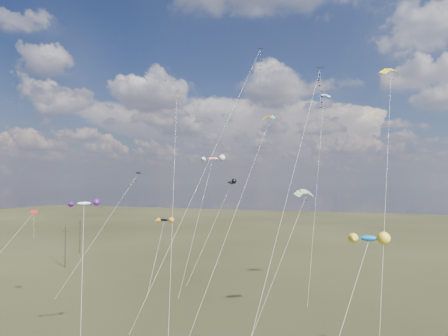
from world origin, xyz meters
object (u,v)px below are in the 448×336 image
(utility_pole_far, at_px, (80,236))
(novelty_black_orange, at_px, (164,220))
(utility_pole_near, at_px, (65,247))
(diamond_black_high, at_px, (317,100))
(parafoil_yellow, at_px, (391,70))

(utility_pole_far, relative_size, novelty_black_orange, 0.71)
(utility_pole_near, bearing_deg, diamond_black_high, -14.16)
(utility_pole_far, xyz_separation_m, diamond_black_high, (58.95, -26.86, 23.46))
(utility_pole_near, height_order, utility_pole_far, same)
(utility_pole_near, distance_m, novelty_black_orange, 27.16)
(utility_pole_far, relative_size, parafoil_yellow, 0.24)
(diamond_black_high, distance_m, novelty_black_orange, 31.12)
(diamond_black_high, xyz_separation_m, novelty_black_orange, (-25.40, 6.54, -16.74))
(diamond_black_high, height_order, novelty_black_orange, diamond_black_high)
(utility_pole_far, xyz_separation_m, novelty_black_orange, (33.54, -20.32, 6.72))
(utility_pole_near, relative_size, diamond_black_high, 0.25)
(parafoil_yellow, distance_m, novelty_black_orange, 40.73)
(utility_pole_far, bearing_deg, novelty_black_orange, -31.21)
(utility_pole_near, xyz_separation_m, novelty_black_orange, (25.54, -6.32, 6.72))
(diamond_black_high, bearing_deg, novelty_black_orange, 165.57)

